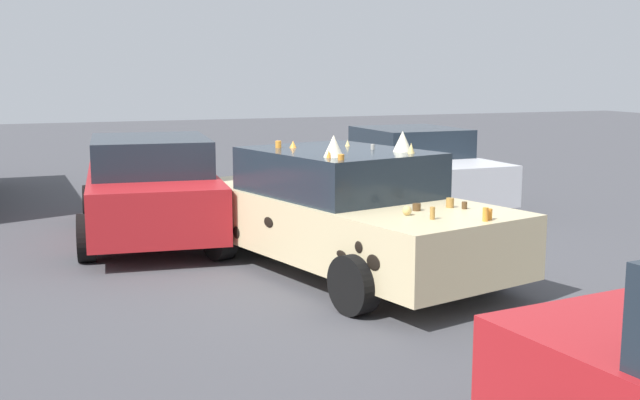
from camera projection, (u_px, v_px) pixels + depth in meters
name	position (u px, v px, depth m)	size (l,w,h in m)	color
ground_plane	(343.00, 272.00, 9.50)	(60.00, 60.00, 0.00)	#47474C
art_car_decorated	(342.00, 211.00, 9.40)	(4.85, 2.89, 1.72)	beige
parked_sedan_behind_left	(151.00, 187.00, 11.33)	(4.40, 2.33, 1.48)	red
parked_sedan_near_left	(407.00, 167.00, 14.04)	(4.43, 2.07, 1.41)	silver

